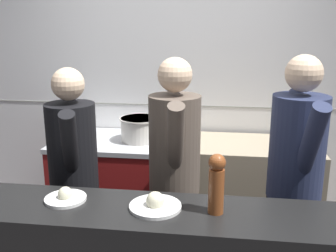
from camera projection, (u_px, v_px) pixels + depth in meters
name	position (u px, v px, depth m)	size (l,w,h in m)	color
wall_back_tiled	(175.00, 89.00, 3.68)	(8.00, 0.06, 2.60)	white
oven_range	(113.00, 187.00, 3.58)	(0.98, 0.71, 0.91)	maroon
prep_counter	(243.00, 194.00, 3.43)	(1.22, 0.65, 0.92)	gray
stock_pot	(83.00, 126.00, 3.48)	(0.24, 0.24, 0.20)	beige
sauce_pot	(140.00, 129.00, 3.40)	(0.35, 0.35, 0.20)	beige
plated_dish_appetiser	(65.00, 197.00, 2.15)	(0.23, 0.23, 0.08)	white
plated_dish_dessert	(155.00, 204.00, 2.06)	(0.28, 0.28, 0.10)	white
pepper_mill	(216.00, 182.00, 1.97)	(0.09, 0.09, 0.32)	brown
chef_head_cook	(74.00, 173.00, 2.70)	(0.42, 0.70, 1.63)	black
chef_sous	(175.00, 169.00, 2.67)	(0.39, 0.75, 1.70)	black
chef_line	(295.00, 174.00, 2.54)	(0.40, 0.76, 1.73)	black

